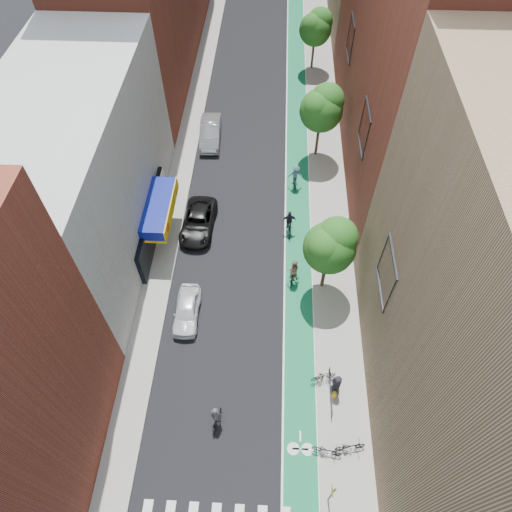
# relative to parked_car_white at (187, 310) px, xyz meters

# --- Properties ---
(ground) EXTENTS (160.00, 160.00, 0.00)m
(ground) POSITION_rel_parked_car_white_xyz_m (3.47, -7.23, -0.67)
(ground) COLOR black
(ground) RESTS_ON ground
(bike_lane) EXTENTS (2.00, 68.00, 0.01)m
(bike_lane) POSITION_rel_parked_car_white_xyz_m (7.47, 18.77, -0.67)
(bike_lane) COLOR #136E3D
(bike_lane) RESTS_ON ground
(sidewalk_left) EXTENTS (2.00, 68.00, 0.15)m
(sidewalk_left) POSITION_rel_parked_car_white_xyz_m (-2.53, 18.77, -0.60)
(sidewalk_left) COLOR gray
(sidewalk_left) RESTS_ON ground
(sidewalk_right) EXTENTS (3.00, 68.00, 0.15)m
(sidewalk_right) POSITION_rel_parked_car_white_xyz_m (9.97, 18.77, -0.60)
(sidewalk_right) COLOR gray
(sidewalk_right) RESTS_ON ground
(building_left_white) EXTENTS (8.00, 20.00, 12.00)m
(building_left_white) POSITION_rel_parked_car_white_xyz_m (-7.53, 6.77, 5.33)
(building_left_white) COLOR silver
(building_left_white) RESTS_ON ground
(building_right_near_tan) EXTENTS (8.00, 20.00, 18.00)m
(building_right_near_tan) POSITION_rel_parked_car_white_xyz_m (15.47, -5.23, 8.33)
(building_right_near_tan) COLOR #8C6B4C
(building_right_near_tan) RESTS_ON ground
(building_right_mid_red) EXTENTS (8.00, 28.00, 22.00)m
(building_right_mid_red) POSITION_rel_parked_car_white_xyz_m (15.47, 18.77, 10.33)
(building_right_mid_red) COLOR maroon
(building_right_mid_red) RESTS_ON ground
(tree_near) EXTENTS (3.40, 3.36, 6.42)m
(tree_near) POSITION_rel_parked_car_white_xyz_m (9.12, 2.79, 3.98)
(tree_near) COLOR #332619
(tree_near) RESTS_ON ground
(tree_mid) EXTENTS (3.55, 3.53, 6.74)m
(tree_mid) POSITION_rel_parked_car_white_xyz_m (9.12, 16.79, 4.22)
(tree_mid) COLOR #332619
(tree_mid) RESTS_ON ground
(tree_far) EXTENTS (3.30, 3.25, 6.21)m
(tree_far) POSITION_rel_parked_car_white_xyz_m (9.12, 30.79, 3.83)
(tree_far) COLOR #332619
(tree_far) RESTS_ON ground
(sign_pole) EXTENTS (0.13, 0.71, 3.00)m
(sign_pole) POSITION_rel_parked_car_white_xyz_m (8.86, -10.73, 1.16)
(sign_pole) COLOR #194C26
(sign_pole) RESTS_ON sidewalk_right
(parked_car_white) EXTENTS (1.62, 3.96, 1.35)m
(parked_car_white) POSITION_rel_parked_car_white_xyz_m (0.00, 0.00, 0.00)
(parked_car_white) COLOR silver
(parked_car_white) RESTS_ON ground
(parked_car_black) EXTENTS (2.60, 5.17, 1.41)m
(parked_car_black) POSITION_rel_parked_car_white_xyz_m (-0.21, 7.78, 0.03)
(parked_car_black) COLOR black
(parked_car_black) RESTS_ON ground
(parked_car_silver) EXTENTS (1.98, 5.07, 1.65)m
(parked_car_silver) POSITION_rel_parked_car_white_xyz_m (-0.43, 18.41, 0.15)
(parked_car_silver) COLOR #999DA1
(parked_car_silver) RESTS_ON ground
(cyclist_lead) EXTENTS (0.85, 1.69, 2.09)m
(cyclist_lead) POSITION_rel_parked_car_white_xyz_m (2.67, -6.98, 0.05)
(cyclist_lead) COLOR black
(cyclist_lead) RESTS_ON ground
(cyclist_lane_near) EXTENTS (1.03, 1.67, 2.23)m
(cyclist_lane_near) POSITION_rel_parked_car_white_xyz_m (7.03, 3.19, 0.32)
(cyclist_lane_near) COLOR black
(cyclist_lane_near) RESTS_ON ground
(cyclist_lane_mid) EXTENTS (1.05, 1.91, 2.11)m
(cyclist_lane_mid) POSITION_rel_parked_car_white_xyz_m (6.74, 7.73, 0.11)
(cyclist_lane_mid) COLOR black
(cyclist_lane_mid) RESTS_ON ground
(cyclist_lane_far) EXTENTS (1.19, 1.86, 2.11)m
(cyclist_lane_far) POSITION_rel_parked_car_white_xyz_m (7.19, 12.78, 0.26)
(cyclist_lane_far) COLOR black
(cyclist_lane_far) RESTS_ON ground
(parked_bike_near) EXTENTS (1.74, 0.88, 0.87)m
(parked_bike_near) POSITION_rel_parked_car_white_xyz_m (8.87, -8.37, -0.09)
(parked_bike_near) COLOR black
(parked_bike_near) RESTS_ON sidewalk_right
(parked_bike_mid) EXTENTS (1.64, 0.85, 0.95)m
(parked_bike_mid) POSITION_rel_parked_car_white_xyz_m (8.87, -4.13, -0.05)
(parked_bike_mid) COLOR black
(parked_bike_mid) RESTS_ON sidewalk_right
(parked_bike_far) EXTENTS (1.80, 0.89, 0.91)m
(parked_bike_far) POSITION_rel_parked_car_white_xyz_m (10.16, -8.10, -0.07)
(parked_bike_far) COLOR black
(parked_bike_far) RESTS_ON sidewalk_right
(pedestrian) EXTENTS (0.76, 1.00, 1.86)m
(pedestrian) POSITION_rel_parked_car_white_xyz_m (9.53, -4.82, 0.41)
(pedestrian) COLOR black
(pedestrian) RESTS_ON sidewalk_right
(fire_hydrant) EXTENTS (0.28, 0.28, 0.79)m
(fire_hydrant) POSITION_rel_parked_car_white_xyz_m (9.46, -5.22, -0.10)
(fire_hydrant) COLOR gold
(fire_hydrant) RESTS_ON sidewalk_right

